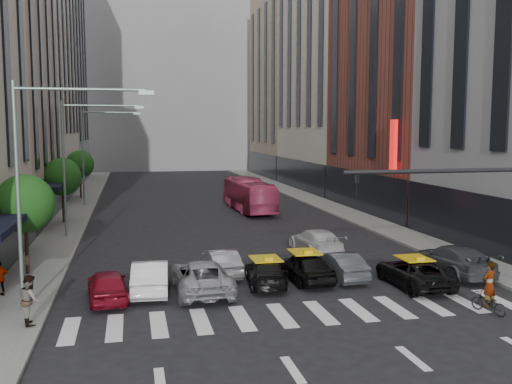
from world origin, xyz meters
TOP-DOWN VIEW (x-y plane):
  - ground at (0.00, 0.00)m, footprint 160.00×160.00m
  - sidewalk_left at (-11.50, 30.00)m, footprint 3.00×96.00m
  - sidewalk_right at (11.50, 30.00)m, footprint 3.00×96.00m
  - building_left_c at (-17.00, 46.00)m, footprint 8.00×20.00m
  - building_left_d at (-17.00, 65.00)m, footprint 8.00×18.00m
  - building_right_b at (17.00, 27.00)m, footprint 8.00×18.00m
  - building_right_c at (17.00, 46.00)m, footprint 8.00×20.00m
  - building_right_d at (17.00, 65.00)m, footprint 8.00×18.00m
  - building_far at (0.00, 85.00)m, footprint 30.00×10.00m
  - tree_near at (-11.80, 10.00)m, footprint 2.88×2.88m
  - tree_mid at (-11.80, 26.00)m, footprint 2.88×2.88m
  - tree_far at (-11.80, 42.00)m, footprint 2.88×2.88m
  - streetlamp_near at (-10.04, 4.00)m, footprint 5.38×0.25m
  - streetlamp_mid at (-10.04, 20.00)m, footprint 5.38×0.25m
  - streetlamp_far at (-10.04, 36.00)m, footprint 5.38×0.25m
  - liberty_sign at (12.60, 20.00)m, footprint 0.30×0.70m
  - car_red at (-7.77, 4.99)m, footprint 1.96×4.12m
  - car_white_front at (-5.94, 5.84)m, footprint 1.83×4.55m
  - car_silver at (-3.70, 5.37)m, footprint 2.53×5.31m
  - taxi_left at (-0.60, 5.92)m, footprint 2.24×4.44m
  - taxi_center at (1.36, 6.11)m, footprint 2.17×4.36m
  - car_grey_mid at (3.16, 6.26)m, footprint 1.79×4.16m
  - taxi_right at (6.08, 4.22)m, footprint 2.25×4.75m
  - car_grey_curb at (9.00, 5.73)m, footprint 2.45×5.38m
  - car_row2_left at (-2.37, 8.14)m, footprint 1.64×4.09m
  - car_row2_right at (3.88, 11.94)m, footprint 2.29×5.10m
  - bus at (3.58, 29.83)m, footprint 2.91×10.47m
  - motorcycle at (7.09, -0.03)m, footprint 1.05×1.69m
  - rider at (7.09, -0.03)m, footprint 0.78×0.64m
  - pedestrian_near at (-10.40, 2.12)m, footprint 0.90×1.04m
  - pedestrian_far at (-12.28, 6.17)m, footprint 0.95×0.83m

SIDE VIEW (x-z plane):
  - ground at x=0.00m, z-range 0.00..0.00m
  - sidewalk_left at x=-11.50m, z-range 0.00..0.15m
  - sidewalk_right at x=11.50m, z-range 0.00..0.15m
  - motorcycle at x=7.09m, z-range 0.00..0.84m
  - taxi_left at x=-0.60m, z-range 0.00..1.24m
  - taxi_right at x=6.08m, z-range 0.00..1.31m
  - car_row2_left at x=-2.37m, z-range 0.00..1.32m
  - car_grey_mid at x=3.16m, z-range 0.00..1.33m
  - car_red at x=-7.77m, z-range 0.00..1.36m
  - taxi_center at x=1.36m, z-range 0.00..1.43m
  - car_row2_right at x=3.88m, z-range 0.00..1.45m
  - car_silver at x=-3.70m, z-range 0.00..1.46m
  - car_white_front at x=-5.94m, z-range 0.00..1.47m
  - car_grey_curb at x=9.00m, z-range 0.00..1.53m
  - pedestrian_far at x=-12.28m, z-range 0.15..1.69m
  - pedestrian_near at x=-10.40m, z-range 0.15..1.99m
  - bus at x=3.58m, z-range 0.00..2.89m
  - rider at x=7.09m, z-range 0.84..2.69m
  - tree_near at x=-11.80m, z-range 1.18..6.13m
  - tree_mid at x=-11.80m, z-range 1.18..6.13m
  - tree_far at x=-11.80m, z-range 1.18..6.13m
  - streetlamp_near at x=-10.04m, z-range 1.40..10.40m
  - streetlamp_mid at x=-10.04m, z-range 1.40..10.40m
  - streetlamp_far at x=-10.04m, z-range 1.40..10.40m
  - liberty_sign at x=12.60m, z-range 4.00..8.00m
  - building_right_b at x=17.00m, z-range 0.00..26.00m
  - building_right_d at x=17.00m, z-range 0.00..28.00m
  - building_left_d at x=-17.00m, z-range 0.00..30.00m
  - building_left_c at x=-17.00m, z-range 0.00..36.00m
  - building_far at x=0.00m, z-range 0.00..36.00m
  - building_right_c at x=17.00m, z-range 0.00..40.00m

